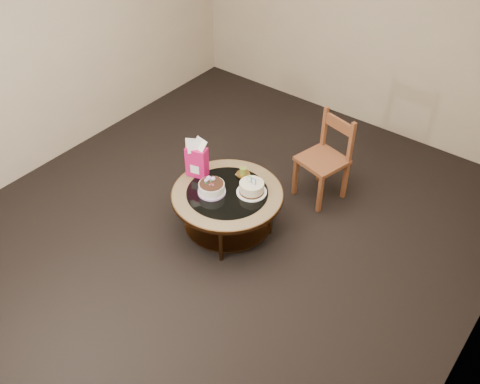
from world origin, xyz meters
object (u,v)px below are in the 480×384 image
Objects in this scene: cream_cake at (252,188)px; coffee_table at (227,199)px; gift_bag at (197,158)px; dining_chair at (325,158)px; decorated_cake at (212,188)px.

coffee_table is at bearing -140.41° from cream_cake.
dining_chair reaches higher than gift_bag.
cream_cake is (0.28, 0.22, 0.01)m from decorated_cake.
dining_chair is at bearing 35.39° from gift_bag.
cream_cake is (0.18, 0.13, 0.13)m from coffee_table.
dining_chair reaches higher than decorated_cake.
cream_cake reaches higher than decorated_cake.
gift_bag is 0.44× the size of dining_chair.
gift_bag reaches higher than decorated_cake.
dining_chair is (0.81, 0.97, -0.20)m from gift_bag.
decorated_cake is at bearing -139.51° from coffee_table.
decorated_cake is at bearing -138.52° from cream_cake.
cream_cake is at bearing 37.51° from decorated_cake.
cream_cake is at bearing -4.73° from gift_bag.
gift_bag reaches higher than cream_cake.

